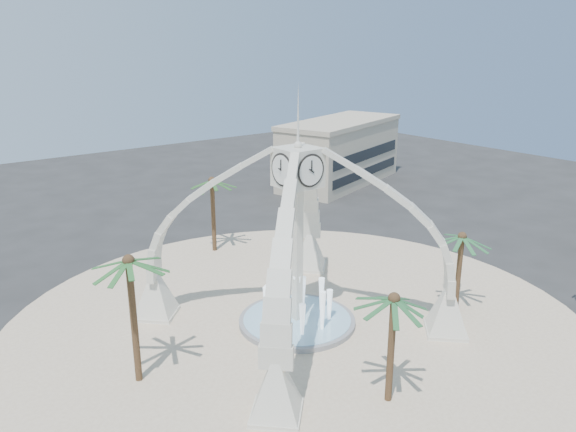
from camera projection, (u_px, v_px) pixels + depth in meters
ground at (297, 324)px, 38.70m from camera, size 140.00×140.00×0.00m
plaza at (297, 324)px, 38.69m from camera, size 40.00×40.00×0.06m
clock_tower at (297, 235)px, 36.76m from camera, size 17.94×17.94×16.30m
fountain at (297, 320)px, 38.61m from camera, size 8.00×8.00×3.62m
building_ne at (340, 152)px, 76.09m from camera, size 21.87×14.17×8.60m
palm_east at (462, 237)px, 39.14m from camera, size 4.31×4.31×6.38m
palm_west at (129, 263)px, 30.09m from camera, size 5.38×5.38×8.20m
palm_north at (212, 182)px, 50.26m from camera, size 4.73×4.73×7.51m
palm_south at (394, 300)px, 28.69m from camera, size 5.27×5.27×6.84m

